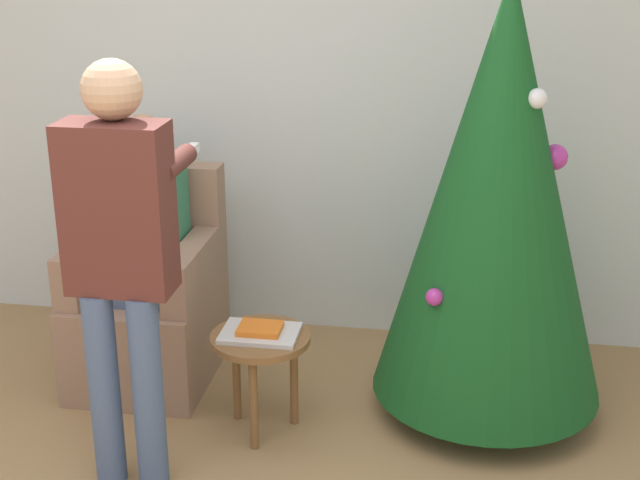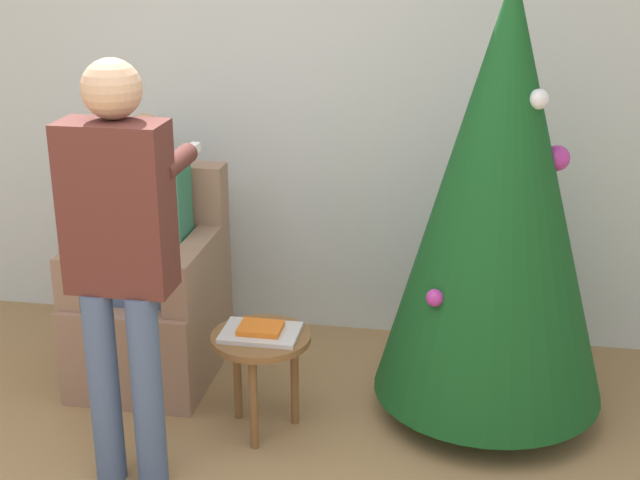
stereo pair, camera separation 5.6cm
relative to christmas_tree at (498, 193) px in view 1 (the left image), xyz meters
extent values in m
cube|color=silver|center=(-1.11, 0.78, 0.32)|extent=(8.00, 0.06, 2.70)
cylinder|color=brown|center=(0.00, 0.00, -0.98)|extent=(0.10, 0.10, 0.11)
cone|color=#144C1E|center=(0.00, 0.00, 0.00)|extent=(1.02, 1.02, 1.84)
sphere|color=white|center=(0.12, -0.08, 0.42)|extent=(0.08, 0.08, 0.08)
sphere|color=#B23399|center=(-0.24, -0.28, -0.37)|extent=(0.07, 0.07, 0.07)
sphere|color=#B23399|center=(0.22, 0.03, 0.16)|extent=(0.11, 0.11, 0.11)
cube|color=#93705B|center=(-1.61, 0.06, -0.80)|extent=(0.62, 0.74, 0.46)
cube|color=#93705B|center=(-1.61, 0.36, -0.30)|extent=(0.62, 0.14, 0.54)
cube|color=#93705B|center=(-1.87, 0.06, -0.45)|extent=(0.12, 0.67, 0.25)
cube|color=#93705B|center=(-1.36, 0.06, -0.45)|extent=(0.12, 0.67, 0.25)
cylinder|color=#475B84|center=(-1.71, -0.14, -0.80)|extent=(0.11, 0.11, 0.46)
cylinder|color=#475B84|center=(-1.51, -0.14, -0.80)|extent=(0.11, 0.11, 0.46)
cube|color=#475B84|center=(-1.61, 0.01, -0.51)|extent=(0.32, 0.40, 0.12)
cube|color=#337A5B|center=(-1.61, 0.16, -0.20)|extent=(0.36, 0.20, 0.50)
sphere|color=tan|center=(-1.61, 0.16, 0.15)|extent=(0.20, 0.20, 0.20)
cylinder|color=#475B84|center=(-1.48, -0.79, -0.63)|extent=(0.12, 0.12, 0.81)
cylinder|color=#475B84|center=(-1.30, -0.79, -0.63)|extent=(0.12, 0.12, 0.81)
cube|color=#562823|center=(-1.39, -0.73, 0.09)|extent=(0.39, 0.20, 0.64)
sphere|color=tan|center=(-1.39, -0.70, 0.52)|extent=(0.22, 0.22, 0.22)
cylinder|color=#562823|center=(-1.56, -0.54, 0.22)|extent=(0.08, 0.30, 0.08)
cylinder|color=#562823|center=(-1.22, -0.54, 0.22)|extent=(0.08, 0.30, 0.08)
cube|color=white|center=(-1.22, -0.35, 0.22)|extent=(0.04, 0.14, 0.04)
cylinder|color=brown|center=(-0.96, -0.34, -0.59)|extent=(0.43, 0.43, 0.03)
cylinder|color=brown|center=(-0.96, -0.49, -0.82)|extent=(0.04, 0.04, 0.43)
cylinder|color=brown|center=(-0.83, -0.26, -0.82)|extent=(0.04, 0.04, 0.43)
cylinder|color=brown|center=(-1.09, -0.26, -0.82)|extent=(0.04, 0.04, 0.43)
cube|color=silver|center=(-0.96, -0.34, -0.57)|extent=(0.33, 0.23, 0.02)
cube|color=orange|center=(-0.96, -0.34, -0.54)|extent=(0.18, 0.15, 0.02)
camera|label=1|loc=(-0.17, -3.66, 1.10)|focal=50.00mm
camera|label=2|loc=(-0.12, -3.65, 1.10)|focal=50.00mm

